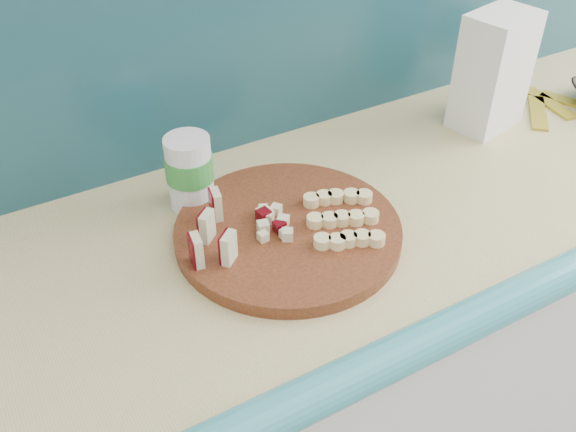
# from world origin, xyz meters

# --- Properties ---
(kitchen_counter) EXTENTS (2.20, 0.63, 0.91)m
(kitchen_counter) POSITION_xyz_m (0.10, 1.50, 0.46)
(kitchen_counter) COLOR silver
(kitchen_counter) RESTS_ON ground
(cutting_board) EXTENTS (0.48, 0.48, 0.02)m
(cutting_board) POSITION_xyz_m (-0.47, 1.49, 0.92)
(cutting_board) COLOR #451C0E
(cutting_board) RESTS_ON kitchen_counter
(apple_wedges) EXTENTS (0.10, 0.14, 0.05)m
(apple_wedges) POSITION_xyz_m (-0.59, 1.50, 0.96)
(apple_wedges) COLOR beige
(apple_wedges) RESTS_ON cutting_board
(apple_chunks) EXTENTS (0.06, 0.06, 0.02)m
(apple_chunks) POSITION_xyz_m (-0.49, 1.50, 0.94)
(apple_chunks) COLOR beige
(apple_chunks) RESTS_ON cutting_board
(banana_slices) EXTENTS (0.15, 0.16, 0.02)m
(banana_slices) POSITION_xyz_m (-0.39, 1.45, 0.94)
(banana_slices) COLOR #F1D893
(banana_slices) RESTS_ON cutting_board
(flour_bag) EXTENTS (0.15, 0.12, 0.23)m
(flour_bag) POSITION_xyz_m (0.06, 1.60, 1.03)
(flour_bag) COLOR white
(flour_bag) RESTS_ON kitchen_counter
(canister) EXTENTS (0.08, 0.08, 0.13)m
(canister) POSITION_xyz_m (-0.57, 1.64, 0.98)
(canister) COLOR silver
(canister) RESTS_ON kitchen_counter
(banana_peel) EXTENTS (0.21, 0.18, 0.01)m
(banana_peel) POSITION_xyz_m (0.25, 1.58, 0.91)
(banana_peel) COLOR gold
(banana_peel) RESTS_ON kitchen_counter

